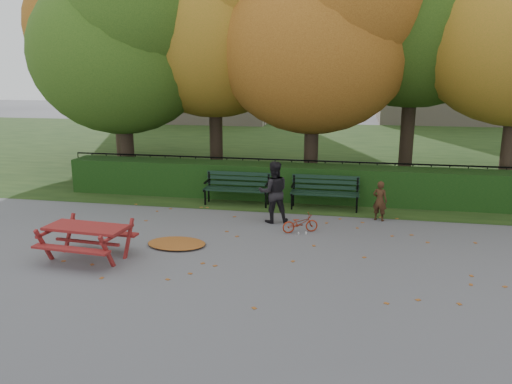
% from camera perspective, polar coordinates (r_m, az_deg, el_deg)
% --- Properties ---
extents(ground, '(90.00, 90.00, 0.00)m').
position_cam_1_polar(ground, '(10.18, 0.31, -7.13)').
color(ground, slate).
rests_on(ground, ground).
extents(grass_strip, '(90.00, 90.00, 0.00)m').
position_cam_1_polar(grass_strip, '(23.69, 6.63, 4.95)').
color(grass_strip, '#193111').
rests_on(grass_strip, ground).
extents(building_left, '(10.00, 7.00, 15.00)m').
position_cam_1_polar(building_left, '(37.14, -6.28, 19.77)').
color(building_left, tan).
rests_on(building_left, ground).
extents(building_right, '(9.00, 6.00, 12.00)m').
position_cam_1_polar(building_right, '(37.93, 21.37, 16.54)').
color(building_right, tan).
rests_on(building_right, ground).
extents(hedge, '(13.00, 0.90, 1.00)m').
position_cam_1_polar(hedge, '(14.30, 3.66, 1.13)').
color(hedge, black).
rests_on(hedge, ground).
extents(iron_fence, '(14.00, 0.04, 1.02)m').
position_cam_1_polar(iron_fence, '(15.07, 4.06, 1.93)').
color(iron_fence, black).
rests_on(iron_fence, ground).
extents(tree_a, '(5.88, 5.60, 7.48)m').
position_cam_1_polar(tree_a, '(16.48, -14.57, 16.49)').
color(tree_a, black).
rests_on(tree_a, ground).
extents(tree_b, '(6.72, 6.40, 8.79)m').
position_cam_1_polar(tree_b, '(16.72, -3.85, 19.88)').
color(tree_b, black).
rests_on(tree_b, ground).
extents(tree_c, '(6.30, 6.00, 8.00)m').
position_cam_1_polar(tree_c, '(15.37, 7.91, 18.14)').
color(tree_c, black).
rests_on(tree_c, ground).
extents(tree_f, '(6.93, 6.60, 9.19)m').
position_cam_1_polar(tree_f, '(20.70, -15.37, 19.09)').
color(tree_f, black).
rests_on(tree_f, ground).
extents(bench_left, '(1.80, 0.57, 0.88)m').
position_cam_1_polar(bench_left, '(13.76, -2.15, 0.72)').
color(bench_left, black).
rests_on(bench_left, ground).
extents(bench_right, '(1.80, 0.57, 0.88)m').
position_cam_1_polar(bench_right, '(13.43, 7.88, 0.27)').
color(bench_right, black).
rests_on(bench_right, ground).
extents(picnic_table, '(1.67, 1.39, 0.77)m').
position_cam_1_polar(picnic_table, '(10.32, -18.81, -4.51)').
color(picnic_table, maroon).
rests_on(picnic_table, ground).
extents(leaf_pile, '(1.42, 1.12, 0.09)m').
position_cam_1_polar(leaf_pile, '(10.80, -9.06, -5.82)').
color(leaf_pile, brown).
rests_on(leaf_pile, ground).
extents(leaf_scatter, '(9.00, 5.70, 0.01)m').
position_cam_1_polar(leaf_scatter, '(10.46, 0.62, -6.52)').
color(leaf_scatter, brown).
rests_on(leaf_scatter, ground).
extents(child, '(0.43, 0.35, 1.00)m').
position_cam_1_polar(child, '(12.62, 13.97, -0.99)').
color(child, '#392112').
rests_on(child, ground).
extents(adult, '(0.87, 0.76, 1.51)m').
position_cam_1_polar(adult, '(12.07, 2.03, 0.00)').
color(adult, black).
rests_on(adult, ground).
extents(bicycle, '(0.88, 0.60, 0.44)m').
position_cam_1_polar(bicycle, '(11.48, 5.06, -3.57)').
color(bicycle, maroon).
rests_on(bicycle, ground).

